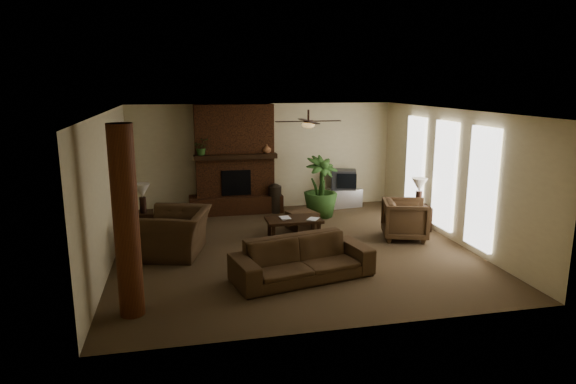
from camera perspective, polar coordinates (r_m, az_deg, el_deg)
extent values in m
plane|color=brown|center=(10.31, 0.47, -6.45)|extent=(7.00, 7.00, 0.00)
plane|color=silver|center=(9.76, 0.50, 9.29)|extent=(7.00, 7.00, 0.00)
plane|color=beige|center=(13.33, -2.82, 4.08)|extent=(7.00, 0.00, 7.00)
plane|color=beige|center=(6.67, 7.12, -4.56)|extent=(7.00, 0.00, 7.00)
plane|color=beige|center=(9.80, -19.90, 0.28)|extent=(0.00, 7.00, 7.00)
plane|color=beige|center=(11.23, 18.20, 1.88)|extent=(0.00, 7.00, 7.00)
cube|color=#542B16|center=(12.98, -6.14, 3.79)|extent=(2.00, 0.50, 2.80)
cube|color=#542B16|center=(13.11, -5.97, -1.36)|extent=(2.40, 0.70, 0.45)
cube|color=black|center=(12.82, -5.95, 1.06)|extent=(0.75, 0.04, 0.65)
cube|color=black|center=(12.69, -6.01, 4.05)|extent=(2.10, 0.28, 0.12)
cube|color=white|center=(12.60, 14.35, 2.98)|extent=(0.08, 0.85, 2.35)
cube|color=white|center=(11.38, 17.47, 1.81)|extent=(0.08, 0.85, 2.35)
cube|color=white|center=(10.21, 21.30, 0.36)|extent=(0.08, 0.85, 2.35)
cylinder|color=#602F18|center=(7.41, -18.03, -3.35)|extent=(0.36, 0.36, 2.80)
cube|color=black|center=(11.61, -18.36, 0.44)|extent=(0.10, 1.00, 2.10)
cylinder|color=#311E15|center=(10.16, 2.35, 8.72)|extent=(0.04, 0.04, 0.24)
cylinder|color=#311E15|center=(10.16, 2.35, 8.05)|extent=(0.20, 0.20, 0.06)
ellipsoid|color=#F2BF72|center=(10.17, 2.34, 7.71)|extent=(0.26, 0.26, 0.14)
cube|color=black|center=(10.27, 4.53, 8.12)|extent=(0.55, 0.12, 0.01)
cube|color=black|center=(10.07, 0.12, 8.07)|extent=(0.55, 0.12, 0.01)
cube|color=black|center=(10.55, 1.80, 8.27)|extent=(0.12, 0.55, 0.01)
cube|color=black|center=(9.78, 2.94, 7.92)|extent=(0.12, 0.55, 0.01)
imported|color=#4A341F|center=(8.64, 1.66, -6.91)|extent=(2.52, 1.23, 0.95)
imported|color=#4A341F|center=(10.04, -12.72, -3.73)|extent=(1.21, 1.55, 1.19)
imported|color=#4A341F|center=(11.10, 13.28, -2.86)|extent=(1.09, 1.13, 0.94)
cube|color=black|center=(10.90, 0.66, -3.19)|extent=(1.20, 0.70, 0.06)
cube|color=black|center=(10.63, -1.68, -4.82)|extent=(0.07, 0.07, 0.37)
cube|color=black|center=(10.85, 3.53, -4.48)|extent=(0.07, 0.07, 0.37)
cube|color=black|center=(11.10, -2.16, -4.06)|extent=(0.07, 0.07, 0.37)
cube|color=black|center=(11.31, 2.85, -3.76)|extent=(0.07, 0.07, 0.37)
cube|color=#4A341F|center=(11.59, 1.64, -3.27)|extent=(0.75, 0.75, 0.40)
cube|color=silver|center=(13.73, 6.49, -0.62)|extent=(0.91, 0.61, 0.50)
cube|color=#363638|center=(13.61, 6.37, 1.46)|extent=(0.77, 0.67, 0.52)
cube|color=black|center=(13.37, 6.73, 1.24)|extent=(0.51, 0.18, 0.40)
cylinder|color=black|center=(13.00, -1.51, -0.84)|extent=(0.34, 0.34, 0.70)
sphere|color=black|center=(12.95, -1.52, 0.24)|extent=(0.34, 0.34, 0.34)
imported|color=#2F5321|center=(12.60, 3.73, -0.92)|extent=(1.42, 1.75, 0.86)
cube|color=black|center=(11.46, -16.32, -3.57)|extent=(0.53, 0.53, 0.55)
cylinder|color=#311E15|center=(11.29, -16.26, -1.44)|extent=(0.18, 0.18, 0.35)
cone|color=beige|center=(11.22, -16.36, 0.17)|extent=(0.46, 0.46, 0.30)
cube|color=black|center=(11.92, 14.65, -2.86)|extent=(0.57, 0.57, 0.55)
cylinder|color=#311E15|center=(11.83, 14.73, -0.73)|extent=(0.17, 0.17, 0.35)
cone|color=beige|center=(11.76, 14.82, 0.81)|extent=(0.44, 0.44, 0.30)
imported|color=#2F5321|center=(12.60, -9.86, 4.91)|extent=(0.41, 0.45, 0.33)
imported|color=#965F3C|center=(12.80, -2.43, 4.95)|extent=(0.25, 0.26, 0.22)
imported|color=#999999|center=(10.82, -0.90, -2.35)|extent=(0.22, 0.04, 0.29)
imported|color=#999999|center=(10.80, 2.34, -2.38)|extent=(0.19, 0.14, 0.29)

